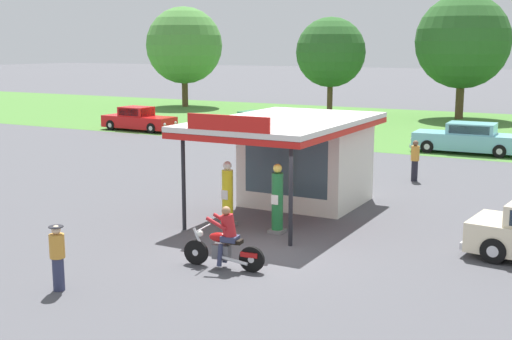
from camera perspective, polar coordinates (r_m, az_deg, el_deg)
The scene contains 14 objects.
ground_plane at distance 18.12m, azimuth 0.36°, elevation -6.96°, with size 300.00×300.00×0.00m, color #4C4C51.
grass_verge_strip at distance 46.31m, azimuth 18.09°, elevation 3.22°, with size 120.00×24.00×0.01m, color #477A33.
service_station_kiosk at distance 23.07m, azimuth 3.88°, elevation 1.42°, with size 4.41×7.31×3.55m.
gas_pump_nearside at distance 20.54m, azimuth -2.42°, elevation -2.24°, with size 0.44×0.44×2.00m.
gas_pump_offside at distance 19.74m, azimuth 1.81°, elevation -2.66°, with size 0.44×0.44×2.06m.
motorcycle_with_rider at distance 16.69m, azimuth -2.65°, elevation -6.16°, with size 2.15×0.70×1.58m.
parked_car_back_row_far_right at distance 36.19m, azimuth 17.39°, elevation 2.51°, with size 5.44×2.06×1.56m.
parked_car_back_row_centre at distance 40.77m, azimuth 0.68°, elevation 3.80°, with size 5.17×2.17×1.51m.
parked_car_back_row_centre_left at distance 44.55m, azimuth -9.89°, elevation 4.19°, with size 5.22×1.97×1.53m.
bystander_chatting_near_pumps at distance 15.82m, azimuth -16.41°, elevation -6.99°, with size 0.34×0.34×1.51m.
bystander_strolling_foreground at distance 28.04m, azimuth 13.27°, elevation 0.85°, with size 0.34×0.34×1.67m.
tree_oak_left at distance 61.68m, azimuth -6.15°, elevation 10.25°, with size 6.78×6.78×8.84m.
tree_oak_far_left at distance 53.11m, azimuth 17.26°, elevation 10.20°, with size 6.96×6.96×9.22m.
tree_oak_distant_spare at distance 52.70m, azimuth 6.32°, elevation 9.84°, with size 5.33×5.33×7.59m.
Camera 1 is at (8.11, -15.27, 5.42)m, focal length 47.38 mm.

